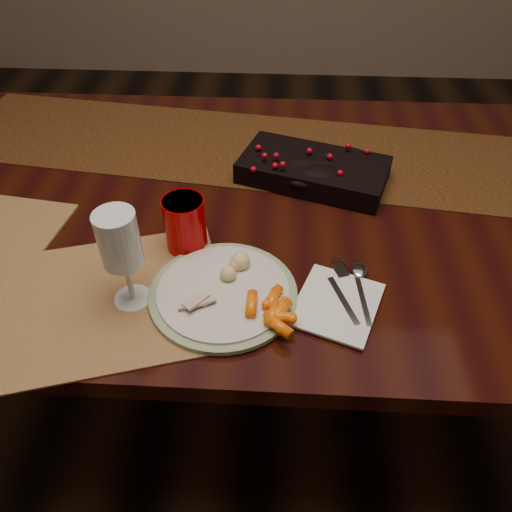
# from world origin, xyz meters

# --- Properties ---
(floor) EXTENTS (5.00, 5.00, 0.00)m
(floor) POSITION_xyz_m (0.00, 0.00, 0.00)
(floor) COLOR black
(floor) RESTS_ON ground
(dining_table) EXTENTS (1.80, 1.00, 0.75)m
(dining_table) POSITION_xyz_m (0.00, 0.00, 0.38)
(dining_table) COLOR black
(dining_table) RESTS_ON floor
(table_runner) EXTENTS (1.79, 0.58, 0.00)m
(table_runner) POSITION_xyz_m (0.05, 0.19, 0.75)
(table_runner) COLOR #351D03
(table_runner) RESTS_ON dining_table
(centerpiece) EXTENTS (0.37, 0.26, 0.07)m
(centerpiece) POSITION_xyz_m (0.11, 0.07, 0.79)
(centerpiece) COLOR black
(centerpiece) RESTS_ON table_runner
(placemat_main) EXTENTS (0.51, 0.43, 0.00)m
(placemat_main) POSITION_xyz_m (-0.28, -0.33, 0.75)
(placemat_main) COLOR brown
(placemat_main) RESTS_ON dining_table
(dinner_plate) EXTENTS (0.34, 0.34, 0.01)m
(dinner_plate) POSITION_xyz_m (-0.06, -0.31, 0.76)
(dinner_plate) COLOR silver
(dinner_plate) RESTS_ON placemat_main
(baby_carrots) EXTENTS (0.14, 0.12, 0.02)m
(baby_carrots) POSITION_xyz_m (0.01, -0.36, 0.78)
(baby_carrots) COLOR #FF660A
(baby_carrots) RESTS_ON dinner_plate
(mashed_potatoes) EXTENTS (0.08, 0.07, 0.04)m
(mashed_potatoes) POSITION_xyz_m (-0.04, -0.27, 0.79)
(mashed_potatoes) COLOR tan
(mashed_potatoes) RESTS_ON dinner_plate
(turkey_shreds) EXTENTS (0.08, 0.07, 0.02)m
(turkey_shreds) POSITION_xyz_m (-0.09, -0.34, 0.78)
(turkey_shreds) COLOR beige
(turkey_shreds) RESTS_ON dinner_plate
(napkin) EXTENTS (0.18, 0.20, 0.01)m
(napkin) POSITION_xyz_m (0.14, -0.32, 0.76)
(napkin) COLOR silver
(napkin) RESTS_ON placemat_main
(fork) EXTENTS (0.07, 0.15, 0.00)m
(fork) POSITION_xyz_m (0.15, -0.30, 0.76)
(fork) COLOR silver
(fork) RESTS_ON napkin
(spoon) EXTENTS (0.04, 0.15, 0.00)m
(spoon) POSITION_xyz_m (0.19, -0.29, 0.76)
(spoon) COLOR silver
(spoon) RESTS_ON napkin
(red_cup) EXTENTS (0.10, 0.10, 0.11)m
(red_cup) POSITION_xyz_m (-0.14, -0.18, 0.81)
(red_cup) COLOR #A90002
(red_cup) RESTS_ON placemat_main
(wine_glass) EXTENTS (0.07, 0.07, 0.19)m
(wine_glass) POSITION_xyz_m (-0.22, -0.32, 0.85)
(wine_glass) COLOR silver
(wine_glass) RESTS_ON dining_table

